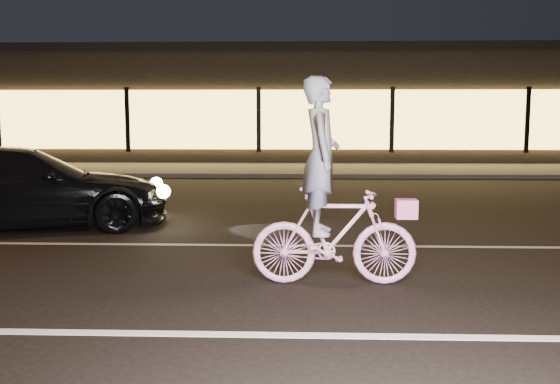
{
  "coord_description": "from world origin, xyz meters",
  "views": [
    {
      "loc": [
        1.5,
        -6.41,
        1.81
      ],
      "look_at": [
        1.24,
        0.6,
        0.92
      ],
      "focal_mm": 40.0,
      "sensor_mm": 36.0,
      "label": 1
    }
  ],
  "objects": [
    {
      "name": "ground",
      "position": [
        0.0,
        0.0,
        0.0
      ],
      "size": [
        90.0,
        90.0,
        0.0
      ],
      "primitive_type": "plane",
      "color": "black",
      "rests_on": "ground"
    },
    {
      "name": "lane_stripe_near",
      "position": [
        0.0,
        -1.5,
        0.0
      ],
      "size": [
        60.0,
        0.12,
        0.01
      ],
      "primitive_type": "cube",
      "color": "silver",
      "rests_on": "ground"
    },
    {
      "name": "lane_stripe_far",
      "position": [
        0.0,
        2.0,
        0.0
      ],
      "size": [
        60.0,
        0.1,
        0.01
      ],
      "primitive_type": "cube",
      "color": "gray",
      "rests_on": "ground"
    },
    {
      "name": "sidewalk",
      "position": [
        0.0,
        13.0,
        0.06
      ],
      "size": [
        30.0,
        4.0,
        0.12
      ],
      "primitive_type": "cube",
      "color": "#383533",
      "rests_on": "ground"
    },
    {
      "name": "storefront",
      "position": [
        0.0,
        18.97,
        2.15
      ],
      "size": [
        25.4,
        8.42,
        4.2
      ],
      "color": "black",
      "rests_on": "ground"
    },
    {
      "name": "cyclist",
      "position": [
        1.8,
        0.07,
        0.78
      ],
      "size": [
        1.74,
        0.6,
        2.19
      ],
      "rotation": [
        0.0,
        0.0,
        1.57
      ],
      "color": "#FF3EA5",
      "rests_on": "ground"
    },
    {
      "name": "sedan",
      "position": [
        -2.89,
        3.08,
        0.65
      ],
      "size": [
        4.82,
        3.14,
        1.3
      ],
      "rotation": [
        0.0,
        0.0,
        1.89
      ],
      "color": "black",
      "rests_on": "ground"
    }
  ]
}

